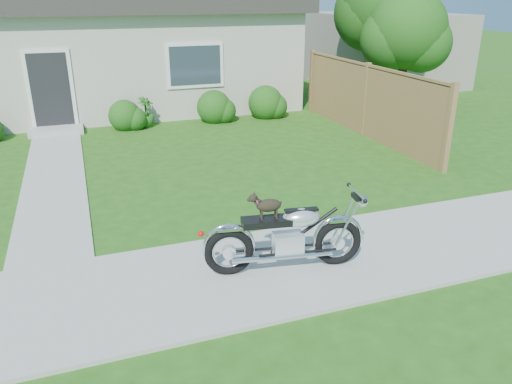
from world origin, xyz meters
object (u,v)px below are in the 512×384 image
fence (366,100)px  tree_near (411,33)px  house (97,39)px  tree_far (391,6)px  motorcycle_with_dog (288,236)px  potted_plant_right (145,112)px

fence → tree_near: (2.84, 2.22, 1.46)m
house → fence: bearing=-44.7°
fence → tree_far: 5.29m
fence → tree_near: tree_near is taller
house → motorcycle_with_dog: (1.57, -12.13, -1.61)m
house → potted_plant_right: 3.96m
motorcycle_with_dog → tree_far: bearing=60.4°
house → tree_far: size_ratio=2.56×
fence → potted_plant_right: size_ratio=7.80×
house → fence: house is taller
house → tree_near: 9.99m
potted_plant_right → fence: bearing=-27.5°
motorcycle_with_dog → tree_near: bearing=56.3°
fence → tree_far: size_ratio=1.35×
fence → tree_near: bearing=38.0°
fence → motorcycle_with_dog: bearing=-128.8°
tree_near → tree_far: (0.19, 1.51, 0.76)m
house → tree_near: size_ratio=3.37×
tree_near → potted_plant_right: bearing=175.9°
tree_near → tree_far: 1.70m
house → fence: 8.96m
fence → potted_plant_right: bearing=152.5°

